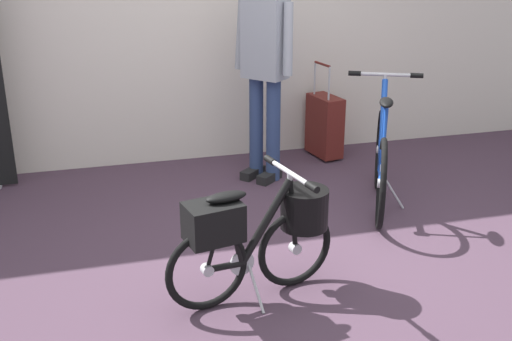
% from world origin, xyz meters
% --- Properties ---
extents(ground_plane, '(7.65, 7.65, 0.00)m').
position_xyz_m(ground_plane, '(0.00, 0.00, 0.00)').
color(ground_plane, '#473342').
extents(folding_bike_foreground, '(0.97, 0.53, 0.70)m').
position_xyz_m(folding_bike_foreground, '(-0.19, -0.21, 0.38)').
color(folding_bike_foreground, black).
rests_on(folding_bike_foreground, ground_plane).
extents(display_bike_left, '(0.66, 1.21, 0.92)m').
position_xyz_m(display_bike_left, '(0.96, 0.73, 0.35)').
color(display_bike_left, black).
rests_on(display_bike_left, ground_plane).
extents(visitor_near_wall, '(0.39, 0.42, 1.68)m').
position_xyz_m(visitor_near_wall, '(0.31, 1.48, 0.96)').
color(visitor_near_wall, navy).
rests_on(visitor_near_wall, ground_plane).
extents(rolling_suitcase, '(0.24, 0.39, 0.83)m').
position_xyz_m(rolling_suitcase, '(0.96, 1.83, 0.28)').
color(rolling_suitcase, maroon).
rests_on(rolling_suitcase, ground_plane).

